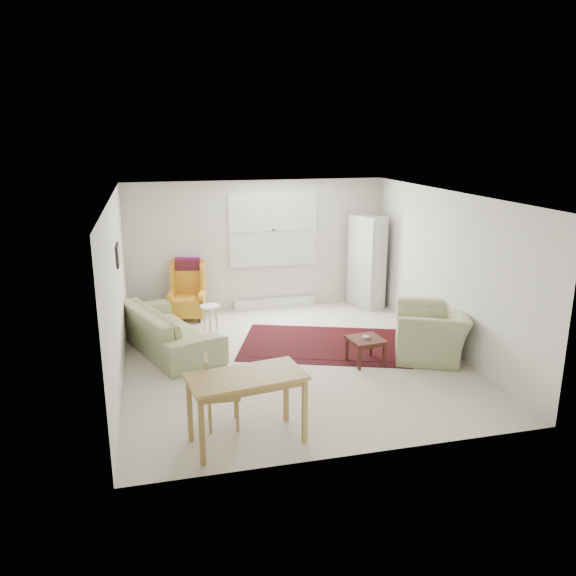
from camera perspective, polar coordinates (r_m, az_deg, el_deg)
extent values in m
cube|color=beige|center=(8.68, 0.48, -7.21)|extent=(5.00, 5.50, 0.01)
cube|color=white|center=(8.06, 0.52, 9.43)|extent=(5.00, 5.50, 0.01)
cube|color=silver|center=(10.90, -3.09, 4.34)|extent=(5.00, 0.04, 2.50)
cube|color=silver|center=(5.78, 7.29, -5.89)|extent=(5.00, 0.04, 2.50)
cube|color=silver|center=(8.06, -17.00, -0.31)|extent=(0.04, 5.50, 2.50)
cube|color=silver|center=(9.21, 15.75, 1.71)|extent=(0.04, 5.50, 2.50)
cube|color=white|center=(10.89, -1.54, 5.94)|extent=(1.72, 0.06, 1.42)
cube|color=white|center=(10.89, -1.54, 5.94)|extent=(1.60, 0.02, 1.30)
cube|color=silver|center=(11.17, -1.42, -1.52)|extent=(1.60, 0.12, 0.18)
cube|color=black|center=(8.45, -16.92, 3.20)|extent=(0.03, 0.42, 0.32)
cube|color=olive|center=(8.45, -16.82, 3.21)|extent=(0.01, 0.34, 0.24)
imported|color=#8F9A67|center=(9.14, -12.19, -3.22)|extent=(1.70, 2.53, 0.95)
imported|color=#8F9A67|center=(8.91, 14.37, -3.92)|extent=(1.44, 1.51, 0.93)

